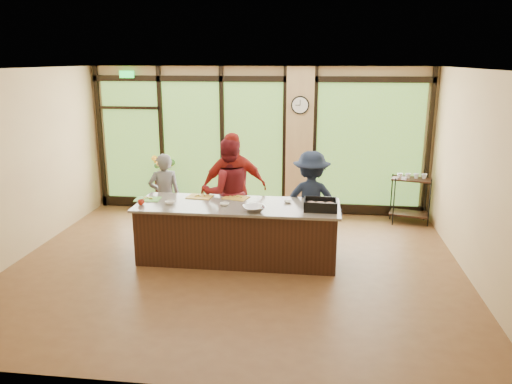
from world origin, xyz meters
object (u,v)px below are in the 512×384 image
(cook_left, at_px, (165,196))
(bar_cart, at_px, (411,193))
(flower_stand, at_px, (164,194))
(island_base, at_px, (238,233))
(cook_right, at_px, (311,200))
(roasting_pan, at_px, (320,207))

(cook_left, relative_size, bar_cart, 1.55)
(flower_stand, xyz_separation_m, bar_cart, (5.03, -0.21, 0.24))
(island_base, xyz_separation_m, cook_left, (-1.45, 0.83, 0.33))
(cook_left, distance_m, cook_right, 2.59)
(cook_left, height_order, flower_stand, cook_left)
(roasting_pan, bearing_deg, island_base, 174.03)
(cook_left, distance_m, bar_cart, 4.72)
(cook_right, xyz_separation_m, roasting_pan, (0.16, -0.82, 0.13))
(island_base, bearing_deg, cook_left, 150.35)
(island_base, xyz_separation_m, bar_cart, (3.05, 2.24, 0.16))
(cook_left, xyz_separation_m, roasting_pan, (2.74, -0.95, 0.19))
(cook_right, xyz_separation_m, bar_cart, (1.91, 1.55, -0.24))
(roasting_pan, bearing_deg, bar_cart, 53.22)
(roasting_pan, relative_size, flower_stand, 0.71)
(island_base, height_order, bar_cart, bar_cart)
(cook_right, relative_size, bar_cart, 1.67)
(cook_left, relative_size, roasting_pan, 3.10)
(bar_cart, bearing_deg, cook_left, -147.46)
(cook_left, bearing_deg, roasting_pan, 138.76)
(island_base, height_order, cook_left, cook_left)
(island_base, bearing_deg, flower_stand, 129.00)
(cook_right, xyz_separation_m, flower_stand, (-3.12, 1.76, -0.48))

